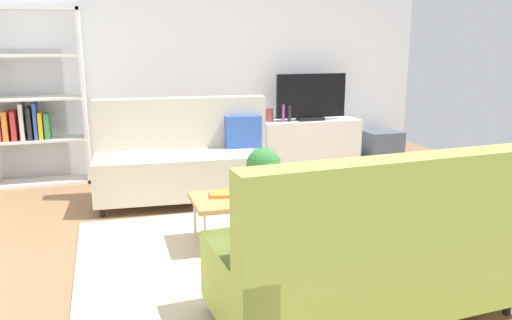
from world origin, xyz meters
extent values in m
plane|color=#936B47|center=(0.00, 0.00, 0.00)|extent=(7.68, 7.68, 0.00)
cube|color=silver|center=(0.00, 2.80, 1.45)|extent=(6.40, 0.12, 2.90)
cube|color=beige|center=(-0.08, -0.28, 0.01)|extent=(2.90, 2.20, 0.01)
cube|color=beige|center=(-0.43, 1.27, 0.32)|extent=(1.95, 0.95, 0.44)
cube|color=beige|center=(-0.41, 1.59, 0.82)|extent=(1.91, 0.32, 0.56)
cube|color=beige|center=(0.42, 1.22, 0.43)|extent=(0.25, 0.85, 0.22)
cube|color=beige|center=(-1.28, 1.32, 0.43)|extent=(0.25, 0.85, 0.22)
cylinder|color=black|center=(0.42, 0.88, 0.05)|extent=(0.05, 0.05, 0.10)
cylinder|color=black|center=(-1.32, 0.99, 0.05)|extent=(0.05, 0.05, 0.10)
cylinder|color=black|center=(0.46, 1.56, 0.05)|extent=(0.05, 0.05, 0.10)
cylinder|color=black|center=(-1.28, 1.67, 0.05)|extent=(0.05, 0.05, 0.10)
cube|color=#3359B2|center=(0.25, 1.37, 0.72)|extent=(0.41, 0.16, 0.36)
cube|color=#A3BC4C|center=(0.27, -1.43, 0.32)|extent=(1.95, 0.96, 0.44)
cube|color=#A3BC4C|center=(0.29, -1.75, 0.82)|extent=(1.91, 0.33, 0.56)
cube|color=#A3BC4C|center=(-0.58, -1.48, 0.43)|extent=(0.26, 0.85, 0.22)
cube|color=#A3BC4C|center=(1.12, -1.37, 0.43)|extent=(0.26, 0.85, 0.22)
cylinder|color=black|center=(-0.62, -1.15, 0.05)|extent=(0.05, 0.05, 0.10)
cylinder|color=black|center=(1.11, -1.03, 0.05)|extent=(0.05, 0.05, 0.10)
cylinder|color=black|center=(1.16, -1.71, 0.05)|extent=(0.05, 0.05, 0.10)
cube|color=#3359B2|center=(-0.39, -1.61, 0.72)|extent=(0.41, 0.17, 0.36)
cube|color=#B7844C|center=(-0.03, -0.08, 0.40)|extent=(1.10, 0.56, 0.04)
cylinder|color=silver|center=(-0.53, 0.15, 0.19)|extent=(0.02, 0.02, 0.38)
cylinder|color=silver|center=(0.47, 0.15, 0.19)|extent=(0.02, 0.02, 0.38)
cylinder|color=silver|center=(-0.53, -0.31, 0.19)|extent=(0.02, 0.02, 0.38)
cylinder|color=silver|center=(0.47, -0.31, 0.19)|extent=(0.02, 0.02, 0.38)
cube|color=silver|center=(1.51, 2.46, 0.32)|extent=(1.40, 0.44, 0.64)
cube|color=black|center=(1.51, 2.44, 0.66)|extent=(0.36, 0.20, 0.04)
cube|color=black|center=(1.51, 2.44, 0.98)|extent=(1.00, 0.05, 0.60)
cube|color=white|center=(-1.46, 2.48, 1.05)|extent=(0.04, 0.36, 2.10)
cube|color=white|center=(-1.99, 2.48, 2.08)|extent=(1.10, 0.36, 0.04)
cube|color=white|center=(-1.99, 2.48, 0.02)|extent=(1.10, 0.36, 0.04)
cube|color=white|center=(-1.99, 2.48, 0.55)|extent=(1.02, 0.36, 0.03)
cube|color=white|center=(-1.99, 2.48, 1.05)|extent=(1.02, 0.36, 0.03)
cube|color=white|center=(-1.99, 2.48, 1.55)|extent=(1.02, 0.36, 0.03)
cube|color=red|center=(-2.42, 2.48, 0.71)|extent=(0.04, 0.29, 0.29)
cube|color=orange|center=(-2.36, 2.48, 0.74)|extent=(0.06, 0.29, 0.35)
cube|color=red|center=(-2.27, 2.48, 0.74)|extent=(0.05, 0.29, 0.34)
cube|color=silver|center=(-2.17, 2.48, 0.78)|extent=(0.05, 0.29, 0.43)
cube|color=#262626|center=(-2.09, 2.48, 0.76)|extent=(0.05, 0.29, 0.38)
cube|color=#3359B2|center=(-2.03, 2.48, 0.78)|extent=(0.04, 0.29, 0.43)
cube|color=gold|center=(-1.97, 2.48, 0.72)|extent=(0.05, 0.29, 0.32)
cube|color=#3F8C4C|center=(-1.90, 2.48, 0.72)|extent=(0.05, 0.29, 0.31)
cube|color=#4C5666|center=(2.61, 2.36, 0.22)|extent=(0.52, 0.40, 0.44)
cylinder|color=brown|center=(0.04, -0.03, 0.49)|extent=(0.19, 0.19, 0.14)
sphere|color=#2D7233|center=(0.04, -0.03, 0.67)|extent=(0.30, 0.30, 0.30)
cube|color=orange|center=(-0.30, 0.01, 0.43)|extent=(0.27, 0.22, 0.03)
cylinder|color=#B24C4C|center=(0.93, 2.51, 0.73)|extent=(0.11, 0.11, 0.18)
cylinder|color=purple|center=(1.10, 2.42, 0.76)|extent=(0.04, 0.04, 0.24)
cylinder|color=#262626|center=(1.19, 2.42, 0.75)|extent=(0.05, 0.05, 0.22)
camera|label=1|loc=(-1.24, -4.11, 1.71)|focal=35.95mm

